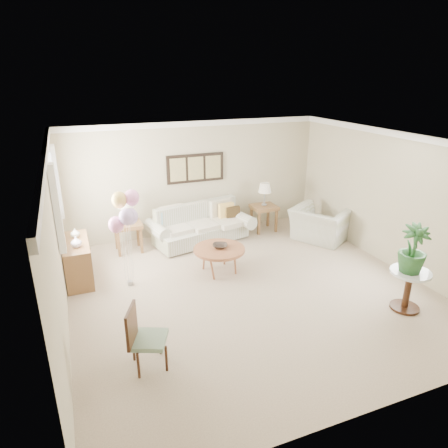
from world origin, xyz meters
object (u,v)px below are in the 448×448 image
(sofa, at_px, (200,227))
(accent_chair, at_px, (143,336))
(balloon_cluster, at_px, (125,212))
(coffee_table, at_px, (219,250))
(armchair, at_px, (320,224))

(sofa, xyz_separation_m, accent_chair, (-1.99, -3.70, 0.14))
(sofa, height_order, balloon_cluster, balloon_cluster)
(accent_chair, distance_m, balloon_cluster, 2.42)
(coffee_table, relative_size, balloon_cluster, 0.56)
(armchair, bearing_deg, coffee_table, 72.68)
(armchair, bearing_deg, balloon_cluster, 66.25)
(coffee_table, distance_m, armchair, 2.76)
(sofa, relative_size, balloon_cluster, 1.40)
(sofa, xyz_separation_m, armchair, (2.54, -0.93, 0.04))
(coffee_table, xyz_separation_m, armchair, (2.68, 0.64, -0.08))
(sofa, relative_size, coffee_table, 2.51)
(balloon_cluster, bearing_deg, coffee_table, -3.66)
(sofa, bearing_deg, armchair, -20.22)
(armchair, height_order, balloon_cluster, balloon_cluster)
(sofa, bearing_deg, accent_chair, -118.26)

